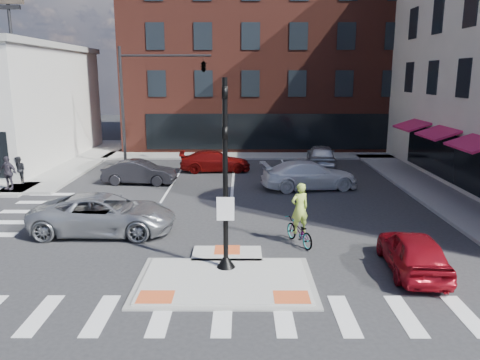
{
  "coord_description": "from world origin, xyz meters",
  "views": [
    {
      "loc": [
        0.49,
        -13.69,
        6.18
      ],
      "look_at": [
        0.44,
        4.81,
        2.0
      ],
      "focal_mm": 35.0,
      "sensor_mm": 36.0,
      "label": 1
    }
  ],
  "objects_px": {
    "bg_car_silver": "(321,156)",
    "red_sedan": "(413,252)",
    "pedestrian_b": "(8,173)",
    "bg_car_dark": "(139,172)",
    "pedestrian_a": "(19,170)",
    "white_pickup": "(309,175)",
    "cyclist": "(299,224)",
    "bg_car_red": "(215,161)",
    "silver_suv": "(104,214)"
  },
  "relations": [
    {
      "from": "bg_car_silver",
      "to": "pedestrian_b",
      "type": "bearing_deg",
      "value": 27.74
    },
    {
      "from": "white_pickup",
      "to": "pedestrian_a",
      "type": "bearing_deg",
      "value": 79.26
    },
    {
      "from": "bg_car_silver",
      "to": "pedestrian_a",
      "type": "height_order",
      "value": "pedestrian_a"
    },
    {
      "from": "bg_car_silver",
      "to": "pedestrian_b",
      "type": "distance_m",
      "value": 19.24
    },
    {
      "from": "cyclist",
      "to": "pedestrian_a",
      "type": "relative_size",
      "value": 1.5
    },
    {
      "from": "pedestrian_b",
      "to": "bg_car_red",
      "type": "bearing_deg",
      "value": 41.5
    },
    {
      "from": "red_sedan",
      "to": "pedestrian_b",
      "type": "bearing_deg",
      "value": -26.3
    },
    {
      "from": "bg_car_red",
      "to": "pedestrian_a",
      "type": "xyz_separation_m",
      "value": [
        -10.78,
        -4.28,
        0.27
      ]
    },
    {
      "from": "red_sedan",
      "to": "white_pickup",
      "type": "relative_size",
      "value": 0.75
    },
    {
      "from": "red_sedan",
      "to": "pedestrian_b",
      "type": "height_order",
      "value": "pedestrian_b"
    },
    {
      "from": "white_pickup",
      "to": "red_sedan",
      "type": "bearing_deg",
      "value": 179.68
    },
    {
      "from": "red_sedan",
      "to": "white_pickup",
      "type": "height_order",
      "value": "white_pickup"
    },
    {
      "from": "red_sedan",
      "to": "white_pickup",
      "type": "bearing_deg",
      "value": -77.57
    },
    {
      "from": "silver_suv",
      "to": "bg_car_silver",
      "type": "height_order",
      "value": "bg_car_silver"
    },
    {
      "from": "cyclist",
      "to": "bg_car_silver",
      "type": "bearing_deg",
      "value": -124.11
    },
    {
      "from": "bg_car_silver",
      "to": "pedestrian_a",
      "type": "xyz_separation_m",
      "value": [
        -17.93,
        -5.68,
        0.14
      ]
    },
    {
      "from": "white_pickup",
      "to": "pedestrian_b",
      "type": "distance_m",
      "value": 16.27
    },
    {
      "from": "bg_car_silver",
      "to": "pedestrian_a",
      "type": "bearing_deg",
      "value": 24.08
    },
    {
      "from": "pedestrian_a",
      "to": "pedestrian_b",
      "type": "height_order",
      "value": "pedestrian_b"
    },
    {
      "from": "red_sedan",
      "to": "bg_car_dark",
      "type": "height_order",
      "value": "bg_car_dark"
    },
    {
      "from": "silver_suv",
      "to": "red_sedan",
      "type": "bearing_deg",
      "value": -108.0
    },
    {
      "from": "silver_suv",
      "to": "pedestrian_b",
      "type": "relative_size",
      "value": 3.09
    },
    {
      "from": "red_sedan",
      "to": "bg_car_silver",
      "type": "distance_m",
      "value": 17.35
    },
    {
      "from": "white_pickup",
      "to": "bg_car_red",
      "type": "relative_size",
      "value": 1.16
    },
    {
      "from": "bg_car_silver",
      "to": "red_sedan",
      "type": "bearing_deg",
      "value": 96.62
    },
    {
      "from": "white_pickup",
      "to": "bg_car_silver",
      "type": "xyz_separation_m",
      "value": [
        1.68,
        6.16,
        0.03
      ]
    },
    {
      "from": "bg_car_dark",
      "to": "pedestrian_a",
      "type": "bearing_deg",
      "value": 100.66
    },
    {
      "from": "bg_car_dark",
      "to": "pedestrian_b",
      "type": "relative_size",
      "value": 2.28
    },
    {
      "from": "white_pickup",
      "to": "bg_car_silver",
      "type": "bearing_deg",
      "value": -24.27
    },
    {
      "from": "pedestrian_a",
      "to": "cyclist",
      "type": "bearing_deg",
      "value": -7.37
    },
    {
      "from": "white_pickup",
      "to": "pedestrian_a",
      "type": "distance_m",
      "value": 16.26
    },
    {
      "from": "pedestrian_a",
      "to": "pedestrian_b",
      "type": "xyz_separation_m",
      "value": [
        0.0,
        -1.29,
        0.13
      ]
    },
    {
      "from": "silver_suv",
      "to": "pedestrian_a",
      "type": "bearing_deg",
      "value": 42.58
    },
    {
      "from": "bg_car_red",
      "to": "pedestrian_a",
      "type": "distance_m",
      "value": 11.6
    },
    {
      "from": "red_sedan",
      "to": "pedestrian_a",
      "type": "bearing_deg",
      "value": -29.28
    },
    {
      "from": "bg_car_red",
      "to": "cyclist",
      "type": "xyz_separation_m",
      "value": [
        3.85,
        -13.48,
        0.13
      ]
    },
    {
      "from": "bg_car_silver",
      "to": "bg_car_red",
      "type": "xyz_separation_m",
      "value": [
        -7.15,
        -1.4,
        -0.13
      ]
    },
    {
      "from": "silver_suv",
      "to": "white_pickup",
      "type": "distance_m",
      "value": 11.83
    },
    {
      "from": "pedestrian_b",
      "to": "pedestrian_a",
      "type": "bearing_deg",
      "value": 104.22
    },
    {
      "from": "bg_car_red",
      "to": "cyclist",
      "type": "relative_size",
      "value": 1.95
    },
    {
      "from": "bg_car_red",
      "to": "pedestrian_b",
      "type": "distance_m",
      "value": 12.14
    },
    {
      "from": "red_sedan",
      "to": "pedestrian_a",
      "type": "relative_size",
      "value": 2.54
    },
    {
      "from": "bg_car_dark",
      "to": "bg_car_silver",
      "type": "height_order",
      "value": "bg_car_silver"
    },
    {
      "from": "bg_car_red",
      "to": "cyclist",
      "type": "distance_m",
      "value": 14.02
    },
    {
      "from": "bg_car_red",
      "to": "bg_car_silver",
      "type": "bearing_deg",
      "value": -82.44
    },
    {
      "from": "red_sedan",
      "to": "cyclist",
      "type": "bearing_deg",
      "value": -32.87
    },
    {
      "from": "white_pickup",
      "to": "pedestrian_a",
      "type": "xyz_separation_m",
      "value": [
        -16.25,
        0.49,
        0.17
      ]
    },
    {
      "from": "white_pickup",
      "to": "silver_suv",
      "type": "bearing_deg",
      "value": 119.96
    },
    {
      "from": "silver_suv",
      "to": "bg_car_dark",
      "type": "height_order",
      "value": "silver_suv"
    },
    {
      "from": "bg_car_dark",
      "to": "bg_car_red",
      "type": "height_order",
      "value": "bg_car_dark"
    }
  ]
}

